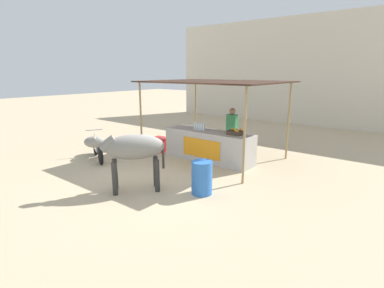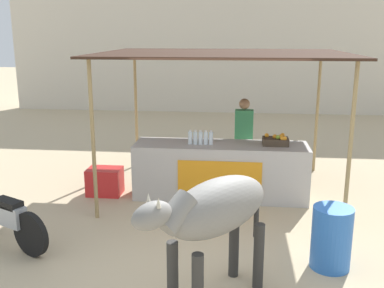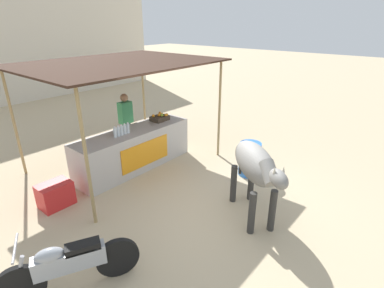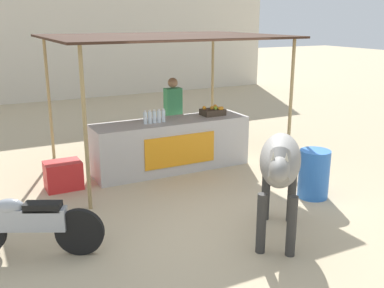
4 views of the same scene
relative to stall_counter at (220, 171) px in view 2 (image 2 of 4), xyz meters
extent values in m
plane|color=tan|center=(0.00, -2.20, -0.48)|extent=(60.00, 60.00, 0.00)
cube|color=beige|center=(0.00, 8.78, 2.32)|extent=(16.00, 0.50, 5.60)
cube|color=#B2ADA8|center=(0.00, 0.00, 0.00)|extent=(3.00, 0.80, 0.96)
cube|color=orange|center=(0.00, -0.41, 0.00)|extent=(1.40, 0.02, 0.58)
cube|color=#382319|center=(0.00, 0.30, 2.01)|extent=(4.20, 3.20, 0.04)
cylinder|color=#997F51|center=(-1.89, -1.14, 0.76)|extent=(0.06, 0.06, 2.49)
cylinder|color=#997F51|center=(1.89, -1.14, 0.76)|extent=(0.06, 0.06, 2.49)
cylinder|color=#997F51|center=(-1.89, 1.74, 0.76)|extent=(0.06, 0.06, 2.49)
cylinder|color=#997F51|center=(1.89, 1.74, 0.76)|extent=(0.06, 0.06, 2.49)
cylinder|color=silver|center=(-0.53, -0.05, 0.59)|extent=(0.07, 0.07, 0.22)
cylinder|color=white|center=(-0.53, -0.05, 0.71)|extent=(0.04, 0.04, 0.03)
cylinder|color=silver|center=(-0.44, -0.05, 0.59)|extent=(0.07, 0.07, 0.22)
cylinder|color=white|center=(-0.44, -0.05, 0.71)|extent=(0.04, 0.04, 0.03)
cylinder|color=silver|center=(-0.35, -0.05, 0.59)|extent=(0.07, 0.07, 0.22)
cylinder|color=white|center=(-0.35, -0.05, 0.71)|extent=(0.04, 0.04, 0.03)
cylinder|color=silver|center=(-0.26, -0.05, 0.59)|extent=(0.07, 0.07, 0.22)
cylinder|color=white|center=(-0.26, -0.05, 0.71)|extent=(0.04, 0.04, 0.03)
cylinder|color=silver|center=(-0.17, -0.05, 0.59)|extent=(0.07, 0.07, 0.22)
cylinder|color=white|center=(-0.17, -0.05, 0.71)|extent=(0.04, 0.04, 0.03)
cube|color=#3F3326|center=(0.93, 0.05, 0.54)|extent=(0.44, 0.32, 0.12)
sphere|color=orange|center=(1.06, 0.17, 0.63)|extent=(0.08, 0.08, 0.08)
sphere|color=orange|center=(1.07, -0.06, 0.63)|extent=(0.08, 0.08, 0.08)
sphere|color=#8CB22D|center=(0.97, 0.00, 0.63)|extent=(0.08, 0.08, 0.08)
sphere|color=orange|center=(1.03, -0.06, 0.63)|extent=(0.08, 0.08, 0.08)
sphere|color=orange|center=(1.01, 0.05, 0.63)|extent=(0.08, 0.08, 0.08)
sphere|color=orange|center=(0.92, 0.06, 0.63)|extent=(0.08, 0.08, 0.08)
sphere|color=orange|center=(0.79, 0.13, 0.63)|extent=(0.08, 0.08, 0.08)
cylinder|color=#383842|center=(0.39, 0.75, -0.04)|extent=(0.22, 0.22, 0.88)
cube|color=#337F4C|center=(0.39, 0.75, 0.68)|extent=(0.34, 0.20, 0.56)
sphere|color=#8C6647|center=(0.39, 0.75, 1.07)|extent=(0.20, 0.20, 0.20)
cube|color=red|center=(-2.07, -0.10, -0.24)|extent=(0.60, 0.44, 0.48)
cylinder|color=blue|center=(1.47, -2.32, -0.09)|extent=(0.49, 0.49, 0.79)
ellipsoid|color=gray|center=(0.11, -3.14, 0.60)|extent=(1.29, 1.41, 0.60)
cylinder|color=#302F2D|center=(-0.34, -3.41, -0.09)|extent=(0.12, 0.12, 0.78)
cylinder|color=#302F2D|center=(0.56, -2.88, -0.09)|extent=(0.12, 0.12, 0.78)
cylinder|color=#302F2D|center=(0.28, -2.65, -0.09)|extent=(0.12, 0.12, 0.78)
cylinder|color=gray|center=(-0.27, -3.60, 0.71)|extent=(0.47, 0.50, 0.41)
ellipsoid|color=gray|center=(-0.46, -3.83, 0.77)|extent=(0.45, 0.48, 0.26)
cone|color=beige|center=(-0.39, -3.86, 0.91)|extent=(0.05, 0.05, 0.10)
cone|color=beige|center=(-0.50, -3.77, 0.91)|extent=(0.05, 0.05, 0.10)
cylinder|color=#302F2D|center=(0.53, -2.63, 0.33)|extent=(0.06, 0.06, 0.60)
cylinder|color=black|center=(-2.35, -2.43, -0.18)|extent=(0.57, 0.34, 0.60)
cube|color=#999EA5|center=(-2.89, -2.16, 0.00)|extent=(0.89, 0.56, 0.28)
cube|color=black|center=(-2.73, -2.24, 0.16)|extent=(0.47, 0.36, 0.10)
camera|label=1|loc=(5.39, -7.60, 2.32)|focal=28.00mm
camera|label=2|loc=(0.29, -7.53, 2.38)|focal=42.00mm
camera|label=3|loc=(-4.17, -5.31, 2.89)|focal=28.00mm
camera|label=4|loc=(-3.41, -7.50, 2.36)|focal=42.00mm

